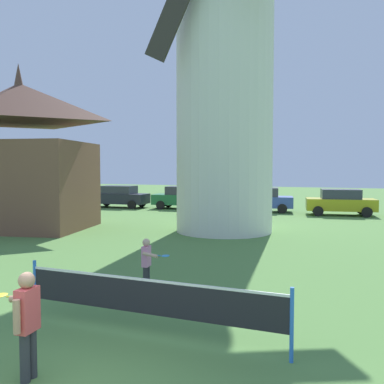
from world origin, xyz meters
name	(u,v)px	position (x,y,z in m)	size (l,w,h in m)	color
windmill	(225,58)	(-2.07, 13.97, 7.62)	(9.10, 4.93, 16.10)	silver
tennis_net	(147,297)	(0.23, 2.38, 0.68)	(4.74, 0.06, 1.10)	blue
player_near	(26,319)	(-0.62, 0.59, 0.82)	(0.82, 0.51, 1.45)	#333338
player_far	(147,261)	(-1.07, 4.84, 0.67)	(0.73, 0.43, 1.18)	#333338
parked_car_black	(119,196)	(-12.48, 22.03, 0.81)	(4.35, 2.15, 1.56)	#1E232D
parked_car_green	(185,197)	(-7.64, 22.83, 0.81)	(4.57, 2.29, 1.56)	#1E6638
parked_car_blue	(259,199)	(-2.43, 22.89, 0.81)	(4.46, 2.49, 1.56)	#334C99
parked_car_mustard	(340,202)	(2.52, 22.64, 0.81)	(4.16, 2.38, 1.56)	#999919
chapel	(20,158)	(-11.06, 11.29, 3.28)	(7.16, 5.90, 7.60)	brown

